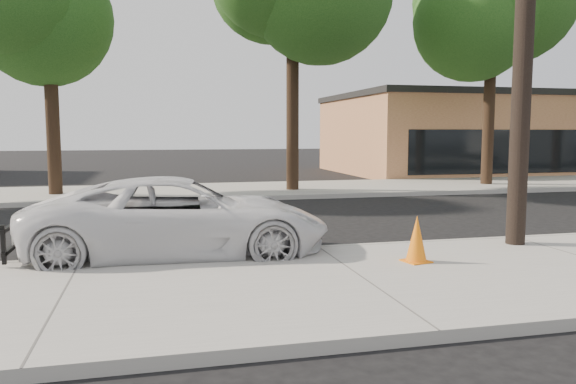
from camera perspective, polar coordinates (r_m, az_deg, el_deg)
The scene contains 9 objects.
ground at distance 12.13m, azimuth 0.21°, elevation -4.29°, with size 120.00×120.00×0.00m, color black.
near_sidewalk at distance 8.10m, azimuth 7.55°, elevation -9.09°, with size 90.00×4.40×0.15m, color gray.
far_sidewalk at distance 20.40m, azimuth -5.48°, elevation 0.13°, with size 90.00×5.00×0.15m, color gray.
curb_near at distance 10.12m, azimuth 3.05°, elevation -5.96°, with size 90.00×0.12×0.16m, color #9E9B93.
building_main at distance 33.40m, azimuth 20.87°, elevation 5.39°, with size 18.00×10.00×4.00m, color #A16343.
tree_b at distance 20.26m, azimuth -22.75°, elevation 16.92°, with size 4.34×4.20×8.45m.
tree_d at distance 23.85m, azimuth 20.64°, elevation 15.81°, with size 4.50×4.35×8.75m.
police_cruiser at distance 9.91m, azimuth -10.87°, elevation -2.59°, with size 2.36×5.12×1.42m, color silver.
traffic_cone at distance 9.09m, azimuth 12.94°, elevation -4.73°, with size 0.45×0.45×0.74m.
Camera 1 is at (-2.84, -11.59, 2.19)m, focal length 35.00 mm.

